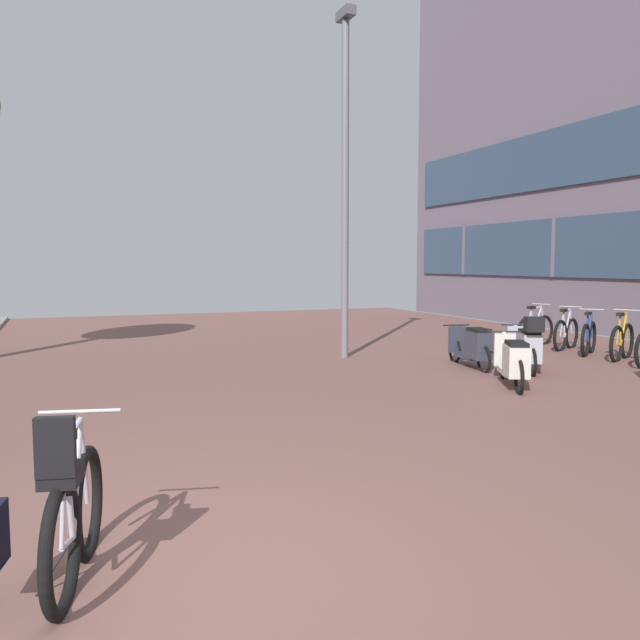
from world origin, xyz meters
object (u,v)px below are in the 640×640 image
Objects in this scene: bicycle_rack_04 at (622,342)px; bicycle_rack_05 at (589,338)px; lamp_post at (345,170)px; scooter_mid at (513,361)px; bicycle_rack_07 at (535,330)px; scooter_near at (527,346)px; bicycle_foreground at (66,517)px; scooter_far at (473,346)px; bicycle_rack_06 at (566,334)px.

bicycle_rack_05 is at bearing 94.23° from bicycle_rack_04.
lamp_post is at bearing 162.37° from bicycle_rack_05.
lamp_post reaches higher than scooter_mid.
lamp_post reaches higher than bicycle_rack_07.
lamp_post is at bearing 128.99° from scooter_near.
bicycle_foreground is 8.69m from scooter_far.
bicycle_rack_04 is 2.34m from bicycle_rack_07.
scooter_near is at bearing 33.31° from bicycle_foreground.
bicycle_rack_05 is (9.94, 6.03, -0.06)m from bicycle_foreground.
bicycle_foreground is at bearing -146.69° from scooter_near.
bicycle_foreground is 1.11× the size of bicycle_rack_06.
lamp_post is (-4.74, -0.05, 3.29)m from bicycle_rack_07.
bicycle_foreground reaches higher than scooter_near.
lamp_post is at bearing 127.26° from scooter_far.
bicycle_rack_06 is 0.19× the size of lamp_post.
bicycle_rack_05 is at bearing -17.63° from lamp_post.
scooter_near is at bearing -51.01° from lamp_post.
bicycle_rack_05 is at bearing 31.24° from bicycle_foreground.
scooter_far is at bearing -158.48° from bicycle_rack_06.
bicycle_rack_04 is at bearing 21.16° from scooter_mid.
bicycle_rack_04 is 0.78m from bicycle_rack_05.
bicycle_rack_06 is 3.59m from scooter_far.
bicycle_rack_07 is at bearing 0.58° from lamp_post.
bicycle_rack_04 is at bearing -88.28° from bicycle_rack_07.
scooter_mid is 1.77m from scooter_far.
lamp_post reaches higher than bicycle_foreground.
bicycle_rack_04 reaches higher than bicycle_rack_07.
bicycle_rack_06 is at bearing 79.65° from bicycle_rack_05.
bicycle_rack_07 is at bearing 91.72° from bicycle_rack_04.
bicycle_rack_04 is at bearing -85.77° from bicycle_rack_05.
lamp_post is (-4.81, 2.29, 3.29)m from bicycle_rack_04.
bicycle_rack_06 is 3.35m from scooter_near.
scooter_near is (-2.57, -1.19, 0.11)m from bicycle_rack_05.
bicycle_foreground is 1.21× the size of bicycle_rack_05.
scooter_far is at bearing 39.17° from bicycle_foreground.
bicycle_rack_04 is 1.56m from bicycle_rack_06.
bicycle_rack_06 is at bearing 38.08° from scooter_mid.
bicycle_foreground is 1.03× the size of bicycle_rack_07.
bicycle_foreground is 12.49m from bicycle_rack_07.
scooter_mid is (-3.69, -3.79, 0.05)m from bicycle_rack_07.
bicycle_rack_06 is 0.93× the size of bicycle_rack_07.
scooter_near reaches higher than scooter_mid.
lamp_post is (-4.75, 1.51, 3.30)m from bicycle_rack_05.
bicycle_foreground reaches higher than bicycle_rack_04.
bicycle_rack_06 reaches higher than bicycle_rack_05.
bicycle_foreground is at bearing -142.60° from bicycle_rack_07.
bicycle_foreground is 0.21× the size of lamp_post.
bicycle_rack_04 reaches higher than scooter_mid.
scooter_near is 0.25× the size of lamp_post.
bicycle_rack_06 is at bearing -8.50° from lamp_post.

